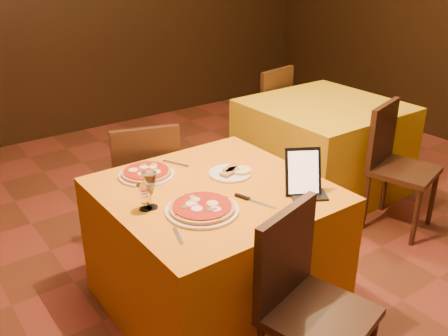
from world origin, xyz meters
TOP-DOWN VIEW (x-y plane):
  - floor at (0.00, 0.00)m, footprint 6.00×7.00m
  - wall_back at (0.00, 3.50)m, footprint 6.00×0.01m
  - main_table at (-0.53, 0.20)m, footprint 1.10×1.10m
  - side_table at (1.06, 0.90)m, footprint 1.10×1.10m
  - chair_main_near at (-0.53, -0.59)m, footprint 0.46×0.46m
  - chair_main_far at (-0.53, 1.02)m, footprint 0.56×0.56m
  - chair_side_near at (1.06, 0.12)m, footprint 0.46×0.46m
  - chair_side_far at (1.06, 1.71)m, footprint 0.48×0.48m
  - pizza_near at (-0.72, 0.03)m, footprint 0.35×0.35m
  - pizza_far at (-0.74, 0.54)m, footprint 0.31×0.31m
  - cutlet_dish at (-0.36, 0.28)m, footprint 0.24×0.24m
  - wine_glass at (-0.90, 0.20)m, footprint 0.10×0.10m
  - water_glass at (-0.93, 0.21)m, footprint 0.07×0.07m
  - tablet at (-0.20, -0.11)m, footprint 0.21×0.18m
  - knife at (-0.45, -0.06)m, footprint 0.08×0.21m
  - fork_near at (-0.93, -0.10)m, footprint 0.06×0.14m
  - fork_far at (-0.53, 0.58)m, footprint 0.09×0.17m

SIDE VIEW (x-z plane):
  - floor at x=0.00m, z-range -0.01..0.00m
  - main_table at x=-0.53m, z-range 0.00..0.75m
  - side_table at x=1.06m, z-range 0.00..0.75m
  - chair_main_near at x=-0.53m, z-range 0.00..0.91m
  - chair_main_far at x=-0.53m, z-range 0.00..0.91m
  - chair_side_near at x=1.06m, z-range 0.00..0.91m
  - chair_side_far at x=1.06m, z-range 0.00..0.91m
  - knife at x=-0.45m, z-range 0.75..0.76m
  - fork_near at x=-0.93m, z-range 0.75..0.76m
  - fork_far at x=-0.53m, z-range 0.75..0.76m
  - cutlet_dish at x=-0.36m, z-range 0.75..0.78m
  - pizza_far at x=-0.74m, z-range 0.75..0.78m
  - pizza_near at x=-0.72m, z-range 0.75..0.78m
  - water_glass at x=-0.93m, z-range 0.75..0.88m
  - wine_glass at x=-0.90m, z-range 0.75..0.94m
  - tablet at x=-0.20m, z-range 0.75..0.99m
  - wall_back at x=0.00m, z-range 0.00..2.80m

